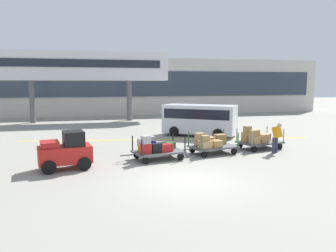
{
  "coord_description": "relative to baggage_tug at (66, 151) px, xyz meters",
  "views": [
    {
      "loc": [
        -3.24,
        -10.97,
        3.54
      ],
      "look_at": [
        0.62,
        5.48,
        1.3
      ],
      "focal_mm": 34.42,
      "sensor_mm": 36.0,
      "label": 1
    }
  ],
  "objects": [
    {
      "name": "terminal_building",
      "position": [
        4.38,
        23.29,
        2.44
      ],
      "size": [
        48.47,
        2.51,
        6.36
      ],
      "color": "#BCB7AD",
      "rests_on": "ground_plane"
    },
    {
      "name": "baggage_cart_lead",
      "position": [
        3.97,
        0.82,
        -0.21
      ],
      "size": [
        3.08,
        1.83,
        1.21
      ],
      "color": "#4C4C4F",
      "rests_on": "ground_plane"
    },
    {
      "name": "baggage_cart_middle",
      "position": [
        6.93,
        1.45,
        -0.22
      ],
      "size": [
        3.08,
        1.83,
        1.1
      ],
      "color": "#4C4C4F",
      "rests_on": "ground_plane"
    },
    {
      "name": "baggage_tug",
      "position": [
        0.0,
        0.0,
        0.0
      ],
      "size": [
        2.28,
        1.58,
        1.58
      ],
      "color": "red",
      "rests_on": "ground_plane"
    },
    {
      "name": "ground_plane",
      "position": [
        4.38,
        -2.69,
        -0.75
      ],
      "size": [
        120.0,
        120.0,
        0.0
      ],
      "primitive_type": "plane",
      "color": "gray"
    },
    {
      "name": "apron_lead_line",
      "position": [
        5.72,
        6.0,
        -0.75
      ],
      "size": [
        18.3,
        3.1,
        0.01
      ],
      "primitive_type": "cube",
      "rotation": [
        0.0,
        0.0,
        -0.16
      ],
      "color": "yellow",
      "rests_on": "ground_plane"
    },
    {
      "name": "jet_bridge",
      "position": [
        -1.49,
        17.3,
        4.3
      ],
      "size": [
        17.96,
        3.0,
        6.4
      ],
      "color": "silver",
      "rests_on": "ground_plane"
    },
    {
      "name": "baggage_handler",
      "position": [
        10.22,
        0.82,
        0.11
      ],
      "size": [
        0.53,
        0.54,
        1.56
      ],
      "color": "#2D334C",
      "rests_on": "ground_plane"
    },
    {
      "name": "shuttle_van",
      "position": [
        8.18,
        6.96,
        0.48
      ],
      "size": [
        5.03,
        4.3,
        2.1
      ],
      "color": "silver",
      "rests_on": "ground_plane"
    },
    {
      "name": "baggage_cart_tail",
      "position": [
        9.81,
        2.02,
        -0.2
      ],
      "size": [
        3.08,
        1.83,
        1.24
      ],
      "color": "#4C4C4F",
      "rests_on": "ground_plane"
    },
    {
      "name": "safety_cone_near",
      "position": [
        0.25,
        4.27,
        -0.48
      ],
      "size": [
        0.36,
        0.36,
        0.55
      ],
      "primitive_type": "cone",
      "color": "#EA590F",
      "rests_on": "ground_plane"
    }
  ]
}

